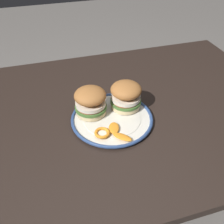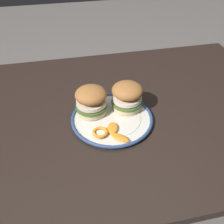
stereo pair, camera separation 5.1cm
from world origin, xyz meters
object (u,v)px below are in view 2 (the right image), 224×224
Objects in this scene: dinner_plate at (112,118)px; sandwich_half_left at (91,100)px; dining_table at (113,128)px; sandwich_half_right at (127,96)px.

sandwich_half_left is (-0.07, 0.05, 0.06)m from dinner_plate.
dining_table is at bearing 72.73° from dinner_plate.
sandwich_half_left is 0.13m from sandwich_half_right.
sandwich_half_right is (0.13, -0.00, 0.00)m from sandwich_half_left.
dining_table is 12.31× the size of sandwich_half_left.
dining_table is 4.80× the size of dinner_plate.
dining_table is 11.01× the size of sandwich_half_right.
sandwich_half_left is at bearing 179.14° from sandwich_half_right.
dinner_plate is 0.10m from sandwich_half_left.
dinner_plate is 2.57× the size of sandwich_half_left.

